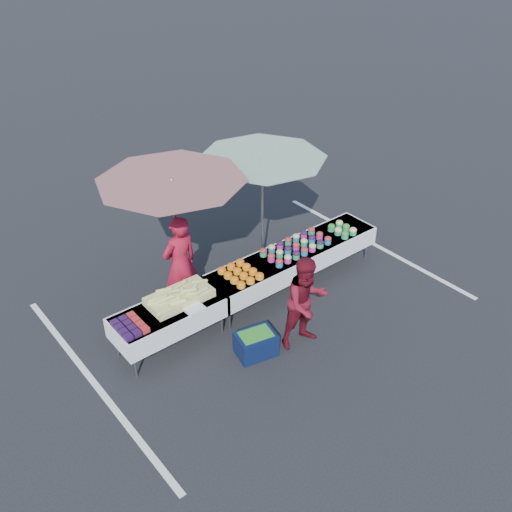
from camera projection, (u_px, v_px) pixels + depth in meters
ground at (256, 302)px, 10.41m from camera, size 80.00×80.00×0.00m
stripe_left at (94, 382)px, 8.71m from camera, size 0.10×5.00×0.00m
stripe_right at (373, 244)px, 12.10m from camera, size 0.10×5.00×0.00m
table_left at (169, 316)px, 9.14m from camera, size 1.86×0.81×0.75m
table_center at (256, 276)px, 10.09m from camera, size 1.86×0.81×0.75m
table_right at (328, 242)px, 11.04m from camera, size 1.86×0.81×0.75m
berry_punnets at (130, 326)px, 8.61m from camera, size 0.40×0.54×0.08m
corn_pile at (179, 297)px, 9.15m from camera, size 1.16×0.57×0.26m
plastic_bags at (194, 309)px, 9.00m from camera, size 0.30×0.25×0.05m
carrot_bowls at (241, 273)px, 9.78m from camera, size 0.55×0.69×0.11m
potato_cups at (296, 246)px, 10.45m from camera, size 1.34×0.58×0.16m
bean_baskets at (342, 229)px, 10.98m from camera, size 0.36×0.50×0.15m
vendor at (180, 264)px, 9.79m from camera, size 0.69×0.47×1.84m
customer at (306, 302)px, 9.07m from camera, size 0.88×0.73×1.63m
umbrella_left at (173, 191)px, 9.12m from camera, size 2.66×2.66×2.51m
umbrella_right at (263, 168)px, 10.17m from camera, size 2.67×2.67×2.38m
storage_bin at (256, 343)px, 9.15m from camera, size 0.71×0.58×0.41m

